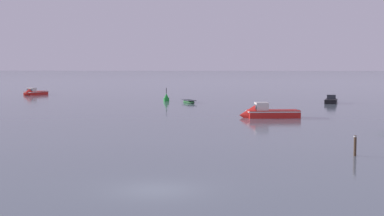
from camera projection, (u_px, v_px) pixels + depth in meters
ground_plane at (156, 190)px, 28.00m from camera, size 800.00×800.00×0.00m
motorboat_moored_1 at (264, 114)px, 64.81m from camera, size 6.84×3.08×2.52m
rowboat_moored_2 at (189, 102)px, 88.59m from camera, size 2.68×4.04×0.60m
motorboat_moored_3 at (33, 93)px, 109.42m from camera, size 3.99×5.66×2.05m
motorboat_moored_4 at (331, 101)px, 88.23m from camera, size 2.66×5.01×1.81m
channel_buoy at (166, 98)px, 92.10m from camera, size 0.90×0.90×2.30m
mooring_post_left at (355, 146)px, 38.17m from camera, size 0.22×0.22×1.50m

